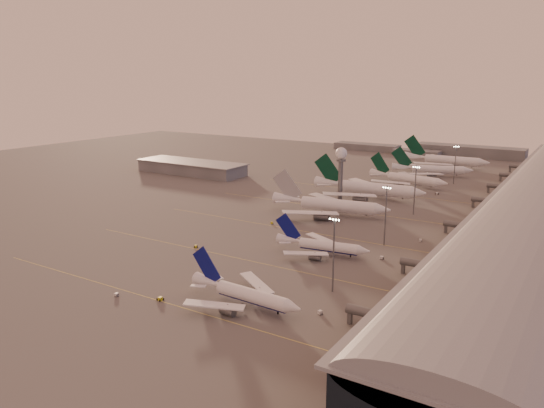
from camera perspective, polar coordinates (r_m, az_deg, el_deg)
The scene contains 26 objects.
ground at distance 204.15m, azimuth -8.40°, elevation -5.92°, with size 700.00×700.00×0.00m, color #555353.
taxiway_markings at distance 233.39m, azimuth 6.27°, elevation -3.33°, with size 180.00×185.25×0.02m.
terminal at distance 262.73m, azimuth 27.21°, elevation -0.49°, with size 57.00×362.00×23.04m.
hangar at distance 382.25m, azimuth -8.65°, elevation 3.92°, with size 82.00×27.00×8.50m.
radar_tower at distance 295.64m, azimuth 7.43°, elevation 4.40°, with size 6.40×6.40×31.10m.
mast_a at distance 169.59m, azimuth 6.64°, elevation -5.05°, with size 3.60×0.56×25.00m.
mast_b at distance 219.60m, azimuth 12.12°, elevation -0.93°, with size 3.60×0.56×25.00m.
mast_c at distance 272.14m, azimuth 15.13°, elevation 1.70°, with size 3.60×0.56×25.00m.
mast_d at distance 358.46m, azimuth 19.09°, elevation 4.21°, with size 3.60×0.56×25.00m.
distant_horizon at distance 490.88m, azimuth 17.23°, elevation 5.55°, with size 165.00×37.50×9.00m.
narrowbody_near at distance 162.19m, azimuth -2.94°, elevation -9.85°, with size 40.64×32.40×15.87m.
narrowbody_mid at distance 207.30m, azimuth 5.41°, elevation -4.63°, with size 38.47×30.52×15.07m.
widebody_white at distance 266.29m, azimuth 6.31°, elevation -0.37°, with size 61.07×48.59×21.57m.
greentail_a at distance 306.08m, azimuth 10.37°, elevation 1.42°, with size 65.82×52.99×23.90m.
greentail_b at distance 345.45m, azimuth 14.39°, elevation 2.47°, with size 53.43×42.82×19.52m.
greentail_c at distance 383.68m, azimuth 16.84°, elevation 3.41°, with size 53.35×42.40×20.08m.
greentail_d at distance 424.46m, azimuth 18.19°, elevation 4.33°, with size 64.20×51.82×23.31m.
gsv_truck_a at distance 176.07m, azimuth -16.30°, elevation -9.21°, with size 5.47×2.21×2.18m.
gsv_tug_near at distance 170.06m, azimuth -11.93°, elevation -9.97°, with size 2.90×4.21×1.12m.
gsv_catering_a at distance 157.61m, azimuth 5.27°, elevation -11.02°, with size 5.89×3.94×4.44m.
gsv_tug_mid at distance 217.46m, azimuth -8.20°, elevation -4.54°, with size 3.66×3.83×0.95m.
gsv_truck_b at distance 205.76m, azimuth 11.86°, elevation -5.53°, with size 6.38×2.68×2.52m.
gsv_truck_c at distance 248.86m, azimuth 0.06°, elevation -1.93°, with size 4.43×4.96×1.99m.
gsv_catering_b at distance 230.92m, azimuth 15.74°, elevation -3.42°, with size 5.45×3.06×4.24m.
gsv_truck_d at distance 307.33m, azimuth 4.49°, elevation 1.06°, with size 2.96×5.52×2.12m.
gsv_tug_hangar at distance 325.02m, azimuth 17.32°, elevation 1.07°, with size 4.17×2.72×1.14m.
Camera 1 is at (125.91, -145.68, 67.83)m, focal length 35.00 mm.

